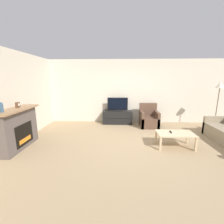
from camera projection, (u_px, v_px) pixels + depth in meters
The scene contains 12 objects.
ground_plane at pixel (138, 143), 4.51m from camera, with size 24.00×24.00×0.00m, color #9E8460.
wall_back at pixel (132, 92), 6.49m from camera, with size 12.00×0.06×2.70m.
wall_left at pixel (16, 98), 4.37m from camera, with size 0.06×12.00×2.70m.
fireplace at pixel (17, 128), 4.08m from camera, with size 0.52×1.44×1.12m.
mantel_vase_left at pixel (1, 107), 3.52m from camera, with size 0.08×0.08×0.24m.
mantel_clock at pixel (18, 105), 4.09m from camera, with size 0.08×0.11×0.15m.
tv_stand at pixel (117, 117), 6.45m from camera, with size 1.24×0.47×0.56m.
tv at pixel (118, 105), 6.33m from camera, with size 0.86×0.18×0.57m.
armchair at pixel (149, 119), 6.05m from camera, with size 0.70×0.76×0.91m.
coffee_table at pixel (175, 135), 4.18m from camera, with size 1.01×0.57×0.41m.
remote at pixel (171, 132), 4.22m from camera, with size 0.05×0.15×0.02m.
floor_lamp at pixel (220, 90), 5.33m from camera, with size 0.30×0.30×1.79m.
Camera 1 is at (-0.60, -4.23, 1.88)m, focal length 24.00 mm.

